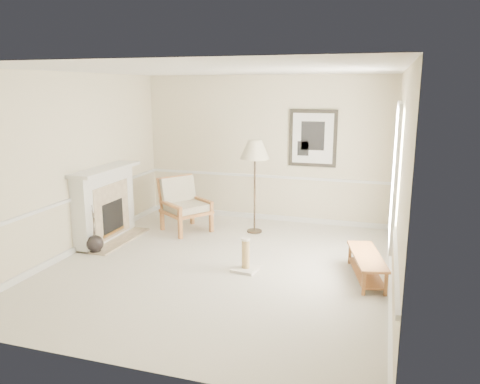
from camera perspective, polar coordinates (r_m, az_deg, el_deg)
name	(u,v)px	position (r m, az deg, el deg)	size (l,w,h in m)	color
ground	(219,266)	(7.21, -2.52, -9.02)	(5.50, 5.50, 0.00)	silver
room	(229,144)	(6.78, -1.35, 5.89)	(5.04, 5.54, 2.92)	beige
fireplace	(105,205)	(8.56, -16.09, -1.51)	(0.64, 1.64, 1.31)	white
floor_vase	(95,244)	(8.07, -17.27, -6.08)	(0.28, 0.28, 0.82)	black
armchair	(183,202)	(8.90, -6.98, -1.20)	(1.10, 1.09, 1.01)	#AE6A38
floor_lamp	(255,152)	(8.51, 1.84, 4.87)	(0.72, 0.72, 1.73)	black
bench	(367,263)	(6.93, 15.18, -8.31)	(0.65, 1.29, 0.35)	#AE6A38
scratching_post	(246,260)	(6.99, 0.69, -8.33)	(0.40, 0.40, 0.51)	white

